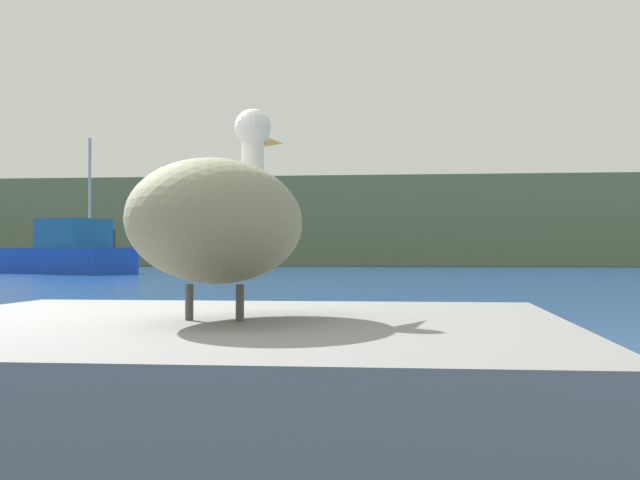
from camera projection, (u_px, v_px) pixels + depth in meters
hillside_backdrop at (395, 223)px, 65.88m from camera, size 140.00×12.20×6.09m
pier_dock at (220, 399)px, 3.31m from camera, size 2.53×2.65×0.58m
pelican at (221, 219)px, 3.33m from camera, size 0.69×1.41×0.84m
fishing_boat_blue at (56, 254)px, 37.47m from camera, size 7.91×5.40×5.52m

